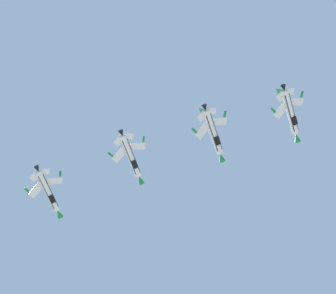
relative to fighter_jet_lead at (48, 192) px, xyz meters
name	(u,v)px	position (x,y,z in m)	size (l,w,h in m)	color
fighter_jet_lead	(48,192)	(0.00, 0.00, 0.00)	(9.78, 15.96, 5.17)	silver
fighter_jet_left_wing	(131,157)	(23.33, -3.23, 2.21)	(10.01, 15.96, 4.97)	silver
fighter_jet_right_wing	(213,133)	(45.42, -5.44, -0.27)	(9.48, 15.96, 5.38)	silver
fighter_jet_left_outer	(290,113)	(65.31, -4.51, 2.80)	(9.48, 15.96, 5.38)	silver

